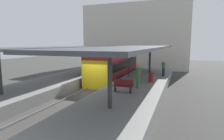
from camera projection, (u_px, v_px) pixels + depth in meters
ground_plane at (88, 96)px, 15.68m from camera, size 80.00×80.00×0.00m
platform_left at (50, 86)px, 16.92m from camera, size 4.40×28.00×1.00m
platform_right at (133, 94)px, 14.31m from camera, size 4.40×28.00×1.00m
track_ballast at (88, 94)px, 15.67m from camera, size 3.20×28.00×0.20m
rail_near_side at (81, 92)px, 15.89m from camera, size 0.08×28.00×0.14m
rail_far_side at (96, 93)px, 15.40m from camera, size 0.08×28.00×0.14m
commuter_train at (114, 66)px, 21.44m from camera, size 2.78×10.34×3.10m
canopy_left at (58, 48)px, 17.75m from camera, size 4.18×21.00×3.00m
canopy_right at (138, 48)px, 15.13m from camera, size 4.18×21.00×3.08m
platform_bench at (123, 85)px, 12.87m from camera, size 1.40×0.41×0.86m
platform_sign at (128, 61)px, 18.31m from camera, size 0.90×0.08×2.21m
litter_bin at (151, 78)px, 16.22m from camera, size 0.44×0.44×0.80m
passenger_near_bench at (138, 76)px, 13.94m from camera, size 0.36×0.36×1.75m
passenger_mid_platform at (164, 68)px, 19.16m from camera, size 0.36×0.36×1.61m
station_building_backdrop at (136, 37)px, 33.74m from camera, size 18.00×6.00×11.00m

